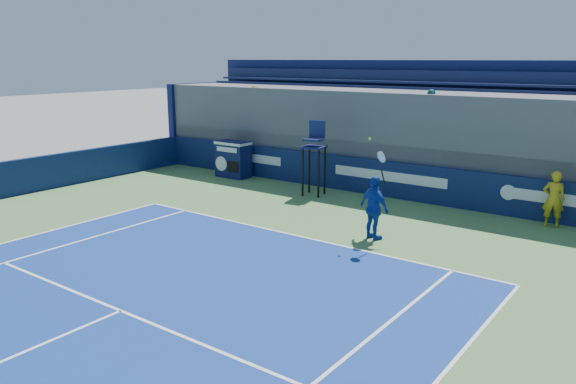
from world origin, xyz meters
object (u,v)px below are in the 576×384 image
Objects in this scene: ball_person at (554,199)px; match_clock at (233,158)px; tennis_player at (374,208)px; umpire_chair at (314,150)px.

ball_person is 1.10× the size of match_clock.
tennis_player reaches higher than match_clock.
tennis_player is at bearing 35.30° from ball_person.
ball_person is 11.33m from match_clock.
umpire_chair is at bearing -7.90° from match_clock.
umpire_chair is 0.96× the size of tennis_player.
ball_person is 0.60× the size of tennis_player.
match_clock is at bearing 155.57° from tennis_player.
umpire_chair is at bearing -7.16° from ball_person.
tennis_player is (-3.37, -3.82, 0.05)m from ball_person.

